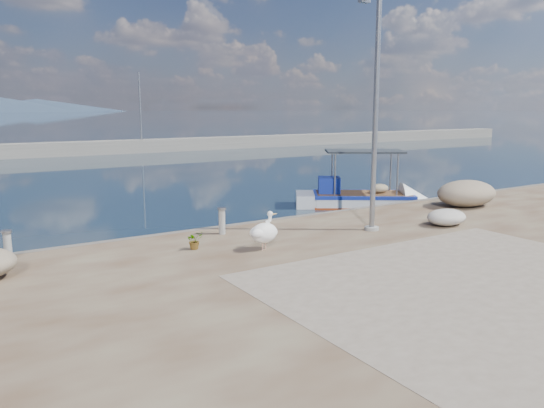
% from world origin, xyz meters
% --- Properties ---
extents(ground, '(1400.00, 1400.00, 0.00)m').
position_xyz_m(ground, '(0.00, 0.00, 0.00)').
color(ground, '#162635').
rests_on(ground, ground).
extents(quay_patch, '(9.00, 7.00, 0.01)m').
position_xyz_m(quay_patch, '(1.00, -3.00, 0.50)').
color(quay_patch, gray).
rests_on(quay_patch, quay).
extents(breakwater, '(120.00, 2.20, 7.50)m').
position_xyz_m(breakwater, '(-0.00, 40.00, 0.60)').
color(breakwater, gray).
rests_on(breakwater, ground).
extents(boat_right, '(5.98, 4.89, 2.84)m').
position_xyz_m(boat_right, '(6.81, 7.33, 0.22)').
color(boat_right, white).
rests_on(boat_right, ground).
extents(pelican, '(1.05, 0.73, 1.01)m').
position_xyz_m(pelican, '(-1.44, 1.89, 0.97)').
color(pelican, tan).
rests_on(pelican, quay).
extents(lamp_post, '(0.44, 0.96, 7.00)m').
position_xyz_m(lamp_post, '(2.57, 2.11, 3.80)').
color(lamp_post, gray).
rests_on(lamp_post, quay).
extents(bollard_near, '(0.26, 0.26, 0.80)m').
position_xyz_m(bollard_near, '(-1.59, 4.08, 0.94)').
color(bollard_near, gray).
rests_on(bollard_near, quay).
extents(bollard_far, '(0.25, 0.25, 0.77)m').
position_xyz_m(bollard_far, '(-7.34, 4.35, 0.92)').
color(bollard_far, gray).
rests_on(bollard_far, quay).
extents(potted_plant, '(0.48, 0.43, 0.48)m').
position_xyz_m(potted_plant, '(-2.99, 2.93, 0.74)').
color(potted_plant, '#33722D').
rests_on(potted_plant, quay).
extents(net_pile_c, '(2.54, 1.82, 1.00)m').
position_xyz_m(net_pile_c, '(8.40, 3.17, 1.00)').
color(net_pile_c, tan).
rests_on(net_pile_c, quay).
extents(net_pile_d, '(1.39, 1.04, 0.52)m').
position_xyz_m(net_pile_d, '(5.06, 1.32, 0.76)').
color(net_pile_d, beige).
rests_on(net_pile_d, quay).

